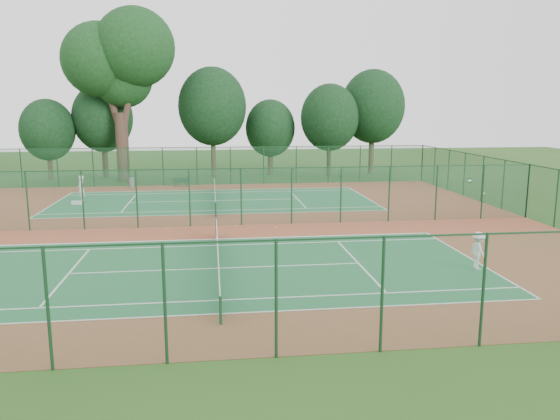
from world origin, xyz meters
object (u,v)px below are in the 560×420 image
Objects in this scene: player_near at (479,251)px; trash_bin at (132,182)px; big_tree at (119,59)px; bench at (181,182)px; player_far at (81,189)px; kit_bag at (77,203)px.

player_near is 33.41m from trash_bin.
bench is at bearing -40.03° from big_tree.
trash_bin is at bearing -177.87° from bench.
trash_bin reaches higher than bench.
player_far is 1.51m from kit_bag.
trash_bin is at bearing 30.40° from player_near.
player_near is at bearing -36.76° from kit_bag.
player_near is at bearing -55.92° from trash_bin.
bench is at bearing 55.43° from kit_bag.
trash_bin is (2.70, 7.30, -0.57)m from player_far.
trash_bin is 0.05× the size of big_tree.
bench is (-14.42, 27.72, -0.44)m from player_near.
trash_bin is at bearing 76.88° from kit_bag.
bench is at bearing 0.74° from trash_bin.
player_near is 39.48m from big_tree.
trash_bin reaches higher than kit_bag.
kit_bag is at bearing -96.68° from big_tree.
big_tree is (-5.53, 4.64, 11.08)m from bench.
player_far reaches higher than bench.
trash_bin is 8.98m from kit_bag.
player_far is 16.00m from big_tree.
big_tree reaches higher than trash_bin.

